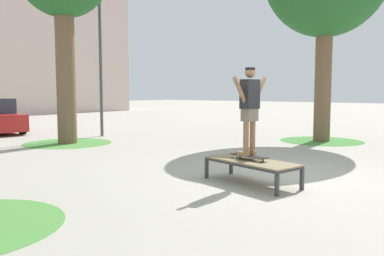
{
  "coord_description": "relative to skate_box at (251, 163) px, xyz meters",
  "views": [
    {
      "loc": [
        -7.3,
        -4.05,
        1.77
      ],
      "look_at": [
        -0.78,
        1.43,
        1.0
      ],
      "focal_mm": 37.03,
      "sensor_mm": 36.0,
      "label": 1
    }
  ],
  "objects": [
    {
      "name": "grass_patch_mid_back",
      "position": [
        1.15,
        8.14,
        -0.41
      ],
      "size": [
        3.0,
        3.0,
        0.01
      ],
      "primitive_type": "cylinder",
      "color": "#519342",
      "rests_on": "ground"
    },
    {
      "name": "skate_box",
      "position": [
        0.0,
        0.0,
        0.0
      ],
      "size": [
        1.12,
        2.01,
        0.46
      ],
      "color": "#38383D",
      "rests_on": "ground"
    },
    {
      "name": "skater",
      "position": [
        0.01,
        0.06,
        1.12
      ],
      "size": [
        1.0,
        0.32,
        1.69
      ],
      "color": "#8E6647",
      "rests_on": "skateboard"
    },
    {
      "name": "skateboard",
      "position": [
        0.01,
        0.06,
        0.12
      ],
      "size": [
        0.29,
        0.82,
        0.09
      ],
      "color": "black",
      "rests_on": "skate_box"
    },
    {
      "name": "light_post",
      "position": [
        3.29,
        9.02,
        3.41
      ],
      "size": [
        0.36,
        0.36,
        5.83
      ],
      "color": "#4C4C51",
      "rests_on": "ground"
    },
    {
      "name": "grass_patch_near_right",
      "position": [
        7.45,
        1.61,
        -0.41
      ],
      "size": [
        2.94,
        2.94,
        0.01
      ],
      "primitive_type": "cylinder",
      "color": "#47893D",
      "rests_on": "ground"
    },
    {
      "name": "ground_plane",
      "position": [
        0.78,
        0.07,
        -0.41
      ],
      "size": [
        120.0,
        120.0,
        0.0
      ],
      "primitive_type": "plane",
      "color": "#B2AA9E"
    }
  ]
}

